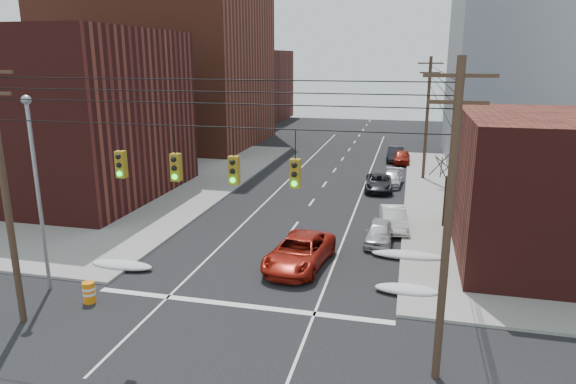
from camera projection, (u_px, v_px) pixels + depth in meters
The scene contains 27 objects.
sidewalk_nw at pixel (39, 175), 48.67m from camera, with size 40.00×40.00×0.15m, color gray.
building_brick_tall at pixel (161, 23), 63.92m from camera, with size 24.00×20.00×30.00m, color brown.
building_brick_near at pixel (39, 114), 41.20m from camera, with size 20.00×16.00×13.00m, color #461715.
building_brick_far at pixel (222, 85), 91.12m from camera, with size 22.00×18.00×12.00m, color #461715.
building_office at pixel (571, 40), 50.43m from camera, with size 22.00×20.00×25.00m, color gray.
building_glass at pixel (534, 56), 74.80m from camera, with size 20.00×18.00×22.00m, color gray.
utility_pole_left at pixel (5, 190), 20.48m from camera, with size 2.20×0.28×11.00m.
utility_pole_right at pixel (448, 221), 16.64m from camera, with size 2.20×0.28×11.00m.
utility_pole_far at pixel (427, 116), 45.79m from camera, with size 2.20×0.28×11.00m.
traffic_signals at pixel (204, 167), 18.16m from camera, with size 17.00×0.42×2.02m.
street_light at pixel (36, 178), 23.58m from camera, with size 0.44×0.44×9.32m.
bare_tree at pixel (445, 194), 33.26m from camera, with size 2.09×2.20×4.93m.
snow_nw at pixel (122, 265), 27.29m from camera, with size 3.50×1.08×0.42m, color silver.
snow_ne at pixel (406, 290), 24.43m from camera, with size 3.00×1.08×0.42m, color silver.
snow_east_far at pixel (408, 255), 28.66m from camera, with size 4.00×1.08×0.42m, color silver.
red_pickup at pixel (299, 252), 27.49m from camera, with size 2.72×5.89×1.64m, color maroon.
parked_car_a at pixel (379, 232), 30.96m from camera, with size 1.61×4.01×1.37m, color #ADAEB2.
parked_car_b at pixel (394, 219), 33.43m from camera, with size 1.53×4.38×1.44m, color white.
parked_car_c at pixel (379, 183), 43.22m from camera, with size 2.25×4.87×1.35m, color black.
parked_car_d at pixel (392, 178), 44.91m from camera, with size 1.74×4.28×1.24m, color silver.
parked_car_e at pixel (402, 157), 54.12m from camera, with size 1.68×4.17×1.42m, color maroon.
parked_car_f at pixel (395, 154), 55.56m from camera, with size 1.60×4.59×1.51m, color black.
lot_car_a at pixel (87, 198), 37.68m from camera, with size 1.55×4.44×1.46m, color white.
lot_car_b at pixel (159, 168), 48.15m from camera, with size 2.14×4.65×1.29m, color silver.
lot_car_c at pixel (69, 186), 41.07m from camera, with size 2.19×5.39×1.56m, color black.
lot_car_d at pixel (130, 176), 44.87m from camera, with size 1.55×3.86×1.32m, color silver.
construction_barrel at pixel (89, 292), 23.48m from camera, with size 0.74×0.74×1.00m.
Camera 1 is at (7.13, -13.63, 10.95)m, focal length 32.00 mm.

